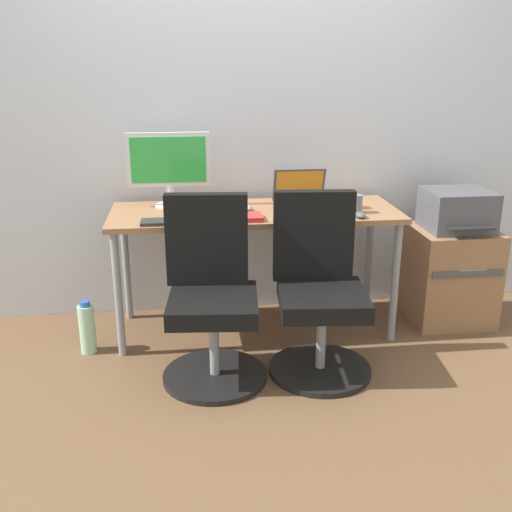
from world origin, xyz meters
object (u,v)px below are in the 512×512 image
object	(u,v)px
office_chair_left	(211,298)
coffee_mug	(350,201)
office_chair_right	(319,293)
water_bottle_on_floor	(87,328)
side_cabinet	(450,275)
open_laptop	(302,198)
desktop_monitor	(169,164)
printer	(457,210)

from	to	relation	value
office_chair_left	coffee_mug	world-z (taller)	office_chair_left
office_chair_left	coffee_mug	distance (m)	1.04
office_chair_right	water_bottle_on_floor	xyz separation A→B (m)	(-1.24, 0.32, -0.28)
side_cabinet	open_laptop	size ratio (longest dim) A/B	1.92
office_chair_right	desktop_monitor	world-z (taller)	desktop_monitor
office_chair_left	desktop_monitor	distance (m)	0.90
side_cabinet	water_bottle_on_floor	bearing A→B (deg)	-175.23
side_cabinet	printer	bearing A→B (deg)	-90.00
side_cabinet	water_bottle_on_floor	world-z (taller)	side_cabinet
water_bottle_on_floor	desktop_monitor	world-z (taller)	desktop_monitor
water_bottle_on_floor	coffee_mug	distance (m)	1.67
printer	open_laptop	size ratio (longest dim) A/B	1.29
printer	open_laptop	bearing A→B (deg)	176.77
office_chair_right	open_laptop	xyz separation A→B (m)	(0.01, 0.55, 0.38)
office_chair_left	coffee_mug	bearing A→B (deg)	30.35
side_cabinet	desktop_monitor	size ratio (longest dim) A/B	1.24
side_cabinet	coffee_mug	xyz separation A→B (m)	(-0.67, -0.01, 0.50)
side_cabinet	open_laptop	world-z (taller)	open_laptop
open_laptop	coffee_mug	world-z (taller)	open_laptop
desktop_monitor	open_laptop	bearing A→B (deg)	-8.64
desktop_monitor	coffee_mug	world-z (taller)	desktop_monitor
printer	office_chair_right	bearing A→B (deg)	-152.27
office_chair_left	open_laptop	xyz separation A→B (m)	(0.56, 0.55, 0.38)
water_bottle_on_floor	coffee_mug	world-z (taller)	coffee_mug
office_chair_right	office_chair_left	bearing A→B (deg)	180.00
side_cabinet	coffee_mug	world-z (taller)	coffee_mug
side_cabinet	water_bottle_on_floor	xyz separation A→B (m)	(-2.20, -0.18, -0.15)
water_bottle_on_floor	coffee_mug	size ratio (longest dim) A/B	3.37
office_chair_right	water_bottle_on_floor	world-z (taller)	office_chair_right
printer	open_laptop	world-z (taller)	open_laptop
side_cabinet	office_chair_right	bearing A→B (deg)	-152.23
water_bottle_on_floor	desktop_monitor	distance (m)	1.04
printer	desktop_monitor	size ratio (longest dim) A/B	0.83
office_chair_left	printer	size ratio (longest dim) A/B	2.35
coffee_mug	open_laptop	bearing A→B (deg)	167.53
desktop_monitor	open_laptop	size ratio (longest dim) A/B	1.55
side_cabinet	printer	distance (m)	0.42
open_laptop	office_chair_right	bearing A→B (deg)	-90.82
desktop_monitor	coffee_mug	size ratio (longest dim) A/B	5.22
side_cabinet	printer	xyz separation A→B (m)	(0.00, -0.00, 0.42)
side_cabinet	printer	size ratio (longest dim) A/B	1.49
desktop_monitor	open_laptop	world-z (taller)	desktop_monitor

